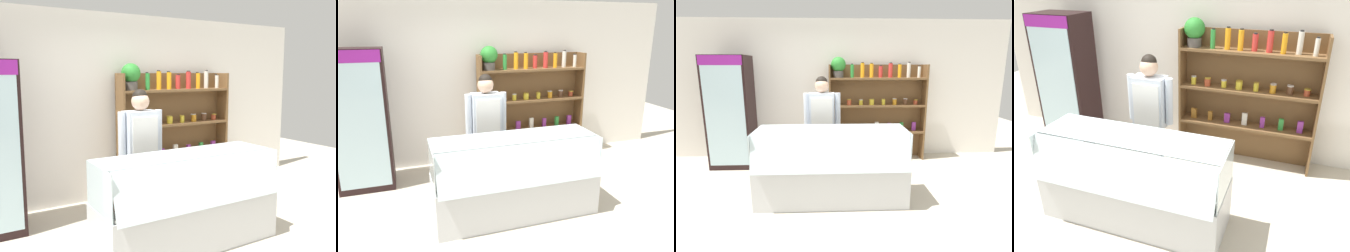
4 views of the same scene
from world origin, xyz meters
TOP-DOWN VIEW (x-y plane):
  - ground_plane at (0.00, 0.00)m, footprint 12.00×12.00m
  - back_wall at (0.00, 2.05)m, footprint 6.80×0.10m
  - drinks_fridge at (-1.91, 1.49)m, footprint 0.75×0.55m
  - shelving_unit at (0.69, 1.80)m, footprint 1.86×0.29m
  - deli_display_case at (-0.10, 0.11)m, footprint 2.00×0.74m
  - shop_clerk at (-0.25, 0.90)m, footprint 0.58×0.25m

SIDE VIEW (x-z plane):
  - ground_plane at x=0.00m, z-range 0.00..0.00m
  - deli_display_case at x=-0.10m, z-range -0.19..0.82m
  - shop_clerk at x=-0.25m, z-range 0.15..1.81m
  - drinks_fridge at x=-1.91m, z-range 0.00..2.00m
  - shelving_unit at x=0.69m, z-range 0.13..2.12m
  - back_wall at x=0.00m, z-range 0.00..2.70m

